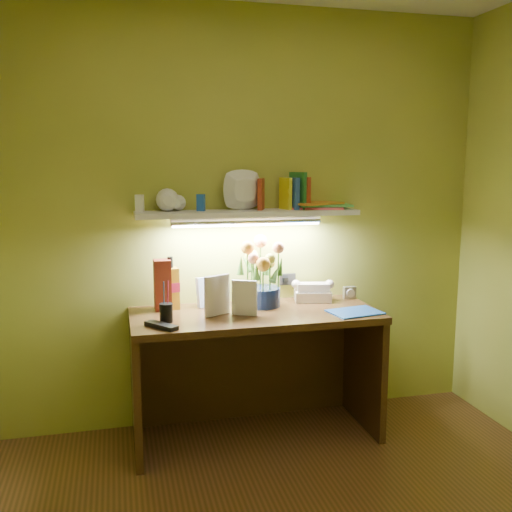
{
  "coord_description": "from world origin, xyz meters",
  "views": [
    {
      "loc": [
        -0.75,
        -1.86,
        1.58
      ],
      "look_at": [
        0.04,
        1.35,
        1.05
      ],
      "focal_mm": 40.0,
      "sensor_mm": 36.0,
      "label": 1
    }
  ],
  "objects": [
    {
      "name": "desk",
      "position": [
        0.0,
        1.2,
        0.38
      ],
      "size": [
        1.4,
        0.6,
        0.75
      ],
      "primitive_type": "cube",
      "color": "#361C0E",
      "rests_on": "ground"
    },
    {
      "name": "flower_bouquet",
      "position": [
        0.07,
        1.33,
        0.94
      ],
      "size": [
        0.31,
        0.31,
        0.39
      ],
      "primitive_type": null,
      "rotation": [
        0.0,
        0.0,
        0.32
      ],
      "color": "#0F193E",
      "rests_on": "desk"
    },
    {
      "name": "telephone",
      "position": [
        0.41,
        1.38,
        0.81
      ],
      "size": [
        0.25,
        0.21,
        0.13
      ],
      "primitive_type": null,
      "rotation": [
        0.0,
        0.0,
        -0.23
      ],
      "color": "#F6E2CD",
      "rests_on": "desk"
    },
    {
      "name": "desk_clock",
      "position": [
        0.65,
        1.38,
        0.79
      ],
      "size": [
        0.08,
        0.04,
        0.08
      ],
      "primitive_type": "cube",
      "rotation": [
        0.0,
        0.0,
        -0.04
      ],
      "color": "#AFAFB3",
      "rests_on": "desk"
    },
    {
      "name": "whisky_bottle",
      "position": [
        -0.46,
        1.39,
        0.9
      ],
      "size": [
        0.1,
        0.1,
        0.31
      ],
      "primitive_type": null,
      "rotation": [
        0.0,
        0.0,
        0.2
      ],
      "color": "#A26F11",
      "rests_on": "desk"
    },
    {
      "name": "whisky_box",
      "position": [
        -0.5,
        1.38,
        0.9
      ],
      "size": [
        0.1,
        0.1,
        0.29
      ],
      "primitive_type": "cube",
      "rotation": [
        0.0,
        0.0,
        0.03
      ],
      "color": "#581A0F",
      "rests_on": "desk"
    },
    {
      "name": "pen_cup",
      "position": [
        -0.51,
        1.11,
        0.84
      ],
      "size": [
        0.09,
        0.09,
        0.17
      ],
      "primitive_type": "cylinder",
      "rotation": [
        0.0,
        0.0,
        -0.31
      ],
      "color": "black",
      "rests_on": "desk"
    },
    {
      "name": "art_card",
      "position": [
        -0.22,
        1.4,
        0.84
      ],
      "size": [
        0.18,
        0.09,
        0.18
      ],
      "primitive_type": null,
      "rotation": [
        0.0,
        0.0,
        0.33
      ],
      "color": "white",
      "rests_on": "desk"
    },
    {
      "name": "tv_remote",
      "position": [
        -0.54,
        1.01,
        0.76
      ],
      "size": [
        0.17,
        0.19,
        0.02
      ],
      "primitive_type": "cube",
      "rotation": [
        0.0,
        0.0,
        0.66
      ],
      "color": "black",
      "rests_on": "desk"
    },
    {
      "name": "blue_folder",
      "position": [
        0.55,
        1.05,
        0.75
      ],
      "size": [
        0.31,
        0.25,
        0.01
      ],
      "primitive_type": "cube",
      "rotation": [
        0.0,
        0.0,
        0.17
      ],
      "color": "blue",
      "rests_on": "desk"
    },
    {
      "name": "desk_book_a",
      "position": [
        -0.3,
        1.14,
        0.86
      ],
      "size": [
        0.16,
        0.09,
        0.23
      ],
      "primitive_type": "imported",
      "rotation": [
        0.0,
        0.0,
        0.43
      ],
      "color": "silver",
      "rests_on": "desk"
    },
    {
      "name": "desk_book_b",
      "position": [
        -0.14,
        1.18,
        0.85
      ],
      "size": [
        0.13,
        0.09,
        0.2
      ],
      "primitive_type": "imported",
      "rotation": [
        0.0,
        0.0,
        -0.51
      ],
      "color": "white",
      "rests_on": "desk"
    },
    {
      "name": "wall_shelf",
      "position": [
        0.03,
        1.38,
        1.34
      ],
      "size": [
        1.3,
        0.33,
        0.25
      ],
      "color": "white",
      "rests_on": "ground"
    }
  ]
}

